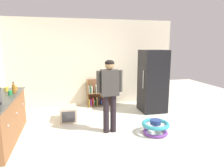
{
  "coord_description": "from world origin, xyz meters",
  "views": [
    {
      "loc": [
        -0.9,
        -4.03,
        1.91
      ],
      "look_at": [
        0.17,
        0.51,
        1.01
      ],
      "focal_mm": 32.35,
      "sensor_mm": 36.0,
      "label": 1
    }
  ],
  "objects_px": {
    "bookshelf": "(98,94)",
    "yellow_cup": "(6,89)",
    "amber_bottle": "(14,89)",
    "baby_walker": "(155,127)",
    "green_cup": "(10,93)",
    "orange_cup": "(15,88)",
    "standing_person": "(110,90)",
    "pet_carrier": "(68,113)",
    "kitchen_counter": "(0,119)",
    "banana_bunch": "(16,88)",
    "refrigerator": "(153,81)"
  },
  "relations": [
    {
      "from": "standing_person",
      "to": "refrigerator",
      "type": "bearing_deg",
      "value": 37.09
    },
    {
      "from": "refrigerator",
      "to": "bookshelf",
      "type": "height_order",
      "value": "refrigerator"
    },
    {
      "from": "kitchen_counter",
      "to": "banana_bunch",
      "type": "height_order",
      "value": "banana_bunch"
    },
    {
      "from": "orange_cup",
      "to": "pet_carrier",
      "type": "bearing_deg",
      "value": 11.26
    },
    {
      "from": "kitchen_counter",
      "to": "amber_bottle",
      "type": "relative_size",
      "value": 8.22
    },
    {
      "from": "pet_carrier",
      "to": "green_cup",
      "type": "height_order",
      "value": "green_cup"
    },
    {
      "from": "bookshelf",
      "to": "standing_person",
      "type": "height_order",
      "value": "standing_person"
    },
    {
      "from": "baby_walker",
      "to": "amber_bottle",
      "type": "relative_size",
      "value": 2.46
    },
    {
      "from": "bookshelf",
      "to": "pet_carrier",
      "type": "height_order",
      "value": "bookshelf"
    },
    {
      "from": "amber_bottle",
      "to": "yellow_cup",
      "type": "bearing_deg",
      "value": 132.46
    },
    {
      "from": "standing_person",
      "to": "amber_bottle",
      "type": "distance_m",
      "value": 2.05
    },
    {
      "from": "baby_walker",
      "to": "amber_bottle",
      "type": "distance_m",
      "value": 3.16
    },
    {
      "from": "yellow_cup",
      "to": "pet_carrier",
      "type": "bearing_deg",
      "value": 12.25
    },
    {
      "from": "bookshelf",
      "to": "pet_carrier",
      "type": "bearing_deg",
      "value": -131.57
    },
    {
      "from": "bookshelf",
      "to": "green_cup",
      "type": "relative_size",
      "value": 8.95
    },
    {
      "from": "standing_person",
      "to": "banana_bunch",
      "type": "distance_m",
      "value": 2.25
    },
    {
      "from": "pet_carrier",
      "to": "bookshelf",
      "type": "bearing_deg",
      "value": 48.43
    },
    {
      "from": "standing_person",
      "to": "banana_bunch",
      "type": "bearing_deg",
      "value": 156.73
    },
    {
      "from": "kitchen_counter",
      "to": "orange_cup",
      "type": "xyz_separation_m",
      "value": [
        0.19,
        0.62,
        0.5
      ]
    },
    {
      "from": "green_cup",
      "to": "yellow_cup",
      "type": "height_order",
      "value": "same"
    },
    {
      "from": "bookshelf",
      "to": "banana_bunch",
      "type": "height_order",
      "value": "banana_bunch"
    },
    {
      "from": "refrigerator",
      "to": "baby_walker",
      "type": "xyz_separation_m",
      "value": [
        -0.59,
        -1.49,
        -0.73
      ]
    },
    {
      "from": "baby_walker",
      "to": "kitchen_counter",
      "type": "bearing_deg",
      "value": 172.46
    },
    {
      "from": "refrigerator",
      "to": "baby_walker",
      "type": "bearing_deg",
      "value": -111.54
    },
    {
      "from": "bookshelf",
      "to": "banana_bunch",
      "type": "xyz_separation_m",
      "value": [
        -2.14,
        -1.14,
        0.56
      ]
    },
    {
      "from": "refrigerator",
      "to": "green_cup",
      "type": "relative_size",
      "value": 18.74
    },
    {
      "from": "bookshelf",
      "to": "green_cup",
      "type": "bearing_deg",
      "value": -140.2
    },
    {
      "from": "baby_walker",
      "to": "banana_bunch",
      "type": "height_order",
      "value": "banana_bunch"
    },
    {
      "from": "pet_carrier",
      "to": "yellow_cup",
      "type": "relative_size",
      "value": 5.81
    },
    {
      "from": "kitchen_counter",
      "to": "amber_bottle",
      "type": "bearing_deg",
      "value": 56.59
    },
    {
      "from": "refrigerator",
      "to": "banana_bunch",
      "type": "distance_m",
      "value": 3.61
    },
    {
      "from": "amber_bottle",
      "to": "orange_cup",
      "type": "height_order",
      "value": "amber_bottle"
    },
    {
      "from": "standing_person",
      "to": "yellow_cup",
      "type": "xyz_separation_m",
      "value": [
        -2.21,
        0.66,
        -0.01
      ]
    },
    {
      "from": "bookshelf",
      "to": "pet_carrier",
      "type": "xyz_separation_m",
      "value": [
        -0.96,
        -1.09,
        -0.19
      ]
    },
    {
      "from": "bookshelf",
      "to": "yellow_cup",
      "type": "bearing_deg",
      "value": -149.03
    },
    {
      "from": "baby_walker",
      "to": "pet_carrier",
      "type": "height_order",
      "value": "pet_carrier"
    },
    {
      "from": "baby_walker",
      "to": "yellow_cup",
      "type": "bearing_deg",
      "value": 162.65
    },
    {
      "from": "standing_person",
      "to": "green_cup",
      "type": "relative_size",
      "value": 16.92
    },
    {
      "from": "green_cup",
      "to": "orange_cup",
      "type": "bearing_deg",
      "value": 89.31
    },
    {
      "from": "kitchen_counter",
      "to": "baby_walker",
      "type": "xyz_separation_m",
      "value": [
        3.17,
        -0.42,
        -0.29
      ]
    },
    {
      "from": "refrigerator",
      "to": "pet_carrier",
      "type": "distance_m",
      "value": 2.53
    },
    {
      "from": "banana_bunch",
      "to": "yellow_cup",
      "type": "relative_size",
      "value": 1.64
    },
    {
      "from": "standing_person",
      "to": "yellow_cup",
      "type": "height_order",
      "value": "standing_person"
    },
    {
      "from": "baby_walker",
      "to": "amber_bottle",
      "type": "xyz_separation_m",
      "value": [
        -2.95,
        0.76,
        0.84
      ]
    },
    {
      "from": "pet_carrier",
      "to": "orange_cup",
      "type": "xyz_separation_m",
      "value": [
        -1.15,
        -0.23,
        0.77
      ]
    },
    {
      "from": "yellow_cup",
      "to": "bookshelf",
      "type": "bearing_deg",
      "value": 30.97
    },
    {
      "from": "bookshelf",
      "to": "baby_walker",
      "type": "height_order",
      "value": "bookshelf"
    },
    {
      "from": "bookshelf",
      "to": "amber_bottle",
      "type": "xyz_separation_m",
      "value": [
        -2.08,
        -1.6,
        0.63
      ]
    },
    {
      "from": "refrigerator",
      "to": "pet_carrier",
      "type": "height_order",
      "value": "refrigerator"
    },
    {
      "from": "orange_cup",
      "to": "amber_bottle",
      "type": "bearing_deg",
      "value": -83.74
    }
  ]
}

